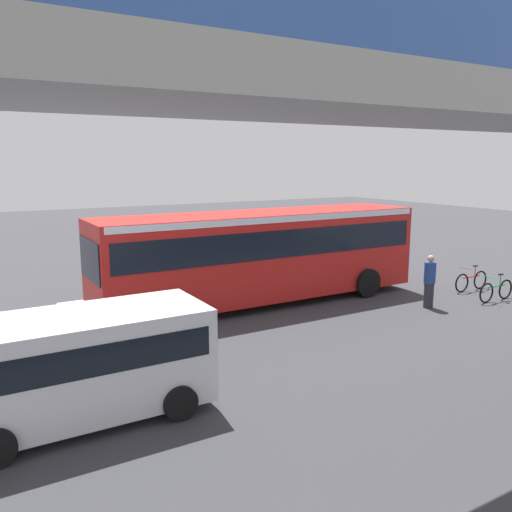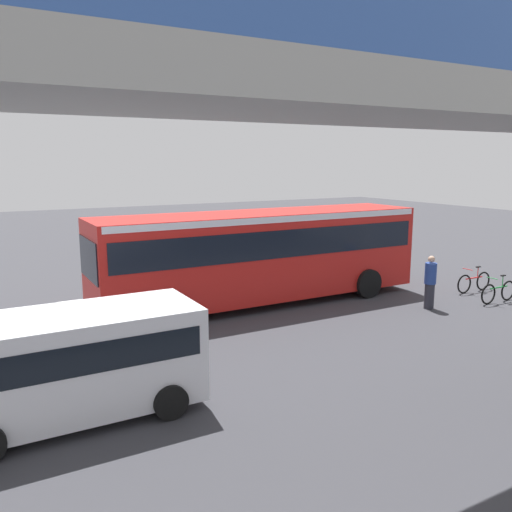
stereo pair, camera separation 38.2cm
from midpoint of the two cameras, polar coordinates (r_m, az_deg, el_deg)
name	(u,v)px [view 1 (the left image)]	position (r m, az deg, el deg)	size (l,w,h in m)	color
ground	(224,303)	(18.21, -4.14, -5.17)	(80.00, 80.00, 0.00)	#38383D
city_bus	(262,249)	(17.88, 0.01, 0.75)	(11.54, 2.85, 3.15)	red
parked_van	(80,360)	(10.59, -19.63, -10.62)	(4.80, 2.17, 2.05)	silver
bicycle_green	(496,291)	(20.12, 24.21, -3.47)	(1.77, 0.44, 0.96)	black
bicycle_red	(471,281)	(21.35, 21.94, -2.55)	(1.77, 0.44, 0.96)	black
pedestrian	(429,282)	(18.32, 17.82, -2.70)	(0.38, 0.38, 1.79)	#2D2D38
lane_dash_leftmost	(349,266)	(24.83, 9.65, -1.09)	(2.00, 0.20, 0.01)	silver
lane_dash_left	(277,275)	(22.52, 1.80, -2.12)	(2.00, 0.20, 0.01)	silver
lane_dash_centre	(191,286)	(20.72, -7.63, -3.31)	(2.00, 0.20, 0.01)	silver
lane_dash_right	(87,300)	(19.59, -18.51, -4.57)	(2.00, 0.20, 0.01)	silver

